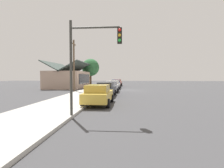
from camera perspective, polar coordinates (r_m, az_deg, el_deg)
ground_plane at (r=28.79m, az=5.85°, el=-2.00°), size 120.00×120.00×0.00m
sidewalk_curb at (r=29.20m, az=-5.21°, el=-1.78°), size 60.00×4.20×0.16m
car_mustard at (r=13.94m, az=-4.39°, el=-3.40°), size 4.61×2.13×1.59m
car_charcoal at (r=19.66m, az=-1.95°, el=-1.69°), size 4.71×2.06×1.59m
car_silver at (r=25.03m, az=-0.16°, el=-0.80°), size 4.44×2.01×1.59m
car_ivory at (r=30.82m, az=0.74°, el=-0.18°), size 4.43×2.11×1.59m
car_navy at (r=36.55m, az=1.26°, el=0.23°), size 4.75×1.98×1.59m
car_coral at (r=41.81m, az=1.84°, el=0.52°), size 4.86×2.07×1.59m
storefront_building at (r=35.83m, az=-13.88°, el=1.62°), size 10.88×6.70×5.04m
shade_tree at (r=41.80m, az=-6.94°, el=5.31°), size 4.04×4.04×6.37m
traffic_light_main at (r=9.51m, az=-6.99°, el=10.02°), size 0.37×2.79×5.20m
utility_pole_wooden at (r=26.26m, az=-12.22°, el=6.10°), size 1.80×0.24×7.50m
fire_hydrant_red at (r=33.51m, az=-1.52°, el=-0.51°), size 0.22×0.22×0.71m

